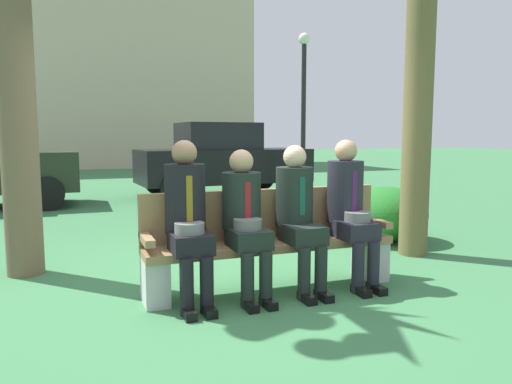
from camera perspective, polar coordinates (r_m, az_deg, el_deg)
ground_plane at (r=4.56m, az=-2.61°, el=-11.15°), size 80.00×80.00×0.00m
park_bench at (r=4.44m, az=1.54°, el=-5.81°), size 2.29×0.44×0.90m
seated_man_leftmost at (r=4.03m, az=-8.06°, el=-2.57°), size 0.34×0.72×1.36m
seated_man_centerleft at (r=4.16m, az=-1.30°, el=-2.78°), size 0.34×0.72×1.27m
seated_man_centerright at (r=4.36m, az=5.01°, el=-2.10°), size 0.34×0.72×1.31m
seated_man_rightmost at (r=4.61m, az=10.99°, el=-1.48°), size 0.34×0.72×1.36m
shrub_near_bench at (r=6.65m, az=14.89°, el=-2.49°), size 1.16×1.06×0.72m
parked_car_far at (r=11.22m, az=-3.95°, el=3.82°), size 4.01×1.95×1.68m
street_lamp at (r=10.45m, az=5.63°, el=10.85°), size 0.24×0.24×3.52m
building_backdrop at (r=24.13m, az=-18.63°, el=13.52°), size 14.23×6.35×8.77m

